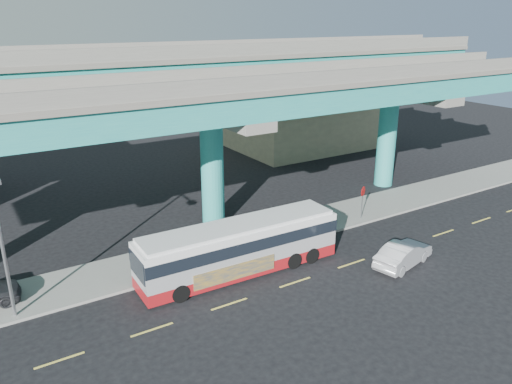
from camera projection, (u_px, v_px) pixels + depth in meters
ground at (292, 280)px, 26.75m from camera, size 120.00×120.00×0.00m
sidewalk at (240, 242)px, 31.12m from camera, size 70.00×4.00×0.15m
lane_markings at (295, 282)px, 26.51m from camera, size 58.00×0.12×0.01m
viaduct at (209, 88)px, 30.98m from camera, size 52.00×12.40×11.70m
building_beige at (302, 114)px, 52.96m from camera, size 14.00×10.23×7.00m
transit_bus at (240, 246)px, 27.01m from camera, size 11.49×2.71×2.93m
sedan at (403, 254)px, 28.14m from camera, size 3.32×4.85×1.39m
stop_sign at (363, 196)px, 33.98m from camera, size 0.65×0.33×2.33m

